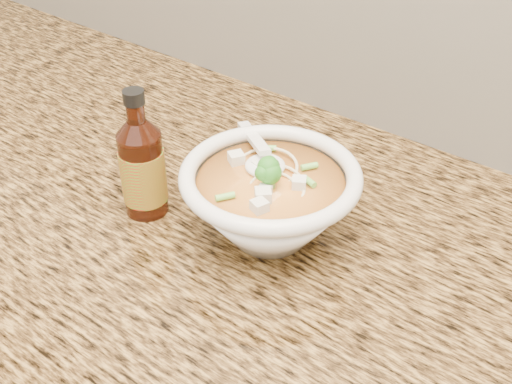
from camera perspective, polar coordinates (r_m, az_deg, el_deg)
The scene contains 3 objects.
counter_slab at distance 0.69m, azimuth 12.94°, elevation -11.46°, with size 4.00×0.68×0.04m, color olive.
soup_bowl at distance 0.72m, azimuth 1.26°, elevation -0.87°, with size 0.21×0.20×0.11m.
hot_sauce_bottle at distance 0.76m, azimuth -10.05°, elevation 2.10°, with size 0.07×0.07×0.16m.
Camera 1 is at (0.15, 1.22, 1.38)m, focal length 45.00 mm.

